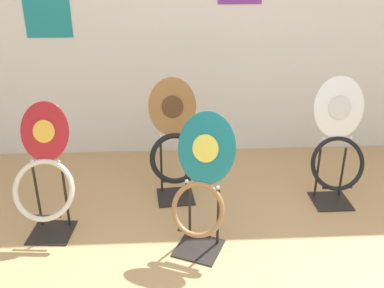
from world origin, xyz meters
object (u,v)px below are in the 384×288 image
object	(u,v)px
toilet_seat_display_crimson_swirl	(45,175)
toilet_seat_display_teal_sax	(202,184)
toilet_seat_display_woodgrain	(174,146)
toilet_seat_display_white_plain	(337,144)

from	to	relation	value
toilet_seat_display_crimson_swirl	toilet_seat_display_teal_sax	xyz separation A→B (m)	(1.02, -0.21, 0.02)
toilet_seat_display_woodgrain	toilet_seat_display_crimson_swirl	size ratio (longest dim) A/B	1.05
toilet_seat_display_crimson_swirl	toilet_seat_display_white_plain	distance (m)	2.08
toilet_seat_display_teal_sax	toilet_seat_display_white_plain	world-z (taller)	toilet_seat_display_white_plain
toilet_seat_display_crimson_swirl	toilet_seat_display_teal_sax	bearing A→B (deg)	-11.78
toilet_seat_display_woodgrain	toilet_seat_display_teal_sax	xyz separation A→B (m)	(0.16, -0.62, 0.02)
toilet_seat_display_teal_sax	toilet_seat_display_white_plain	bearing A→B (deg)	25.87
toilet_seat_display_crimson_swirl	toilet_seat_display_woodgrain	bearing A→B (deg)	25.65
toilet_seat_display_white_plain	toilet_seat_display_teal_sax	bearing A→B (deg)	-154.13
toilet_seat_display_woodgrain	toilet_seat_display_crimson_swirl	bearing A→B (deg)	-154.35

